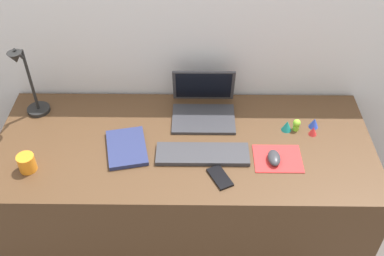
{
  "coord_description": "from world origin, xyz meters",
  "views": [
    {
      "loc": [
        0.05,
        -1.52,
        2.19
      ],
      "look_at": [
        0.04,
        0.0,
        0.83
      ],
      "focal_mm": 43.0,
      "sensor_mm": 36.0,
      "label": 1
    }
  ],
  "objects_px": {
    "toy_figurine_blue": "(314,123)",
    "toy_figurine_teal": "(287,126)",
    "notebook_pad": "(127,148)",
    "desk_lamp": "(28,84)",
    "toy_figurine_red": "(313,131)",
    "keyboard": "(203,154)",
    "toy_figurine_lime": "(297,124)",
    "laptop": "(204,104)",
    "mouse": "(274,158)",
    "coffee_mug": "(27,163)",
    "cell_phone": "(220,177)"
  },
  "relations": [
    {
      "from": "toy_figurine_blue",
      "to": "toy_figurine_teal",
      "type": "height_order",
      "value": "toy_figurine_teal"
    },
    {
      "from": "notebook_pad",
      "to": "toy_figurine_teal",
      "type": "xyz_separation_m",
      "value": [
        0.73,
        0.14,
        0.02
      ]
    },
    {
      "from": "desk_lamp",
      "to": "toy_figurine_red",
      "type": "xyz_separation_m",
      "value": [
        1.32,
        -0.12,
        -0.16
      ]
    },
    {
      "from": "keyboard",
      "to": "toy_figurine_red",
      "type": "distance_m",
      "value": 0.53
    },
    {
      "from": "keyboard",
      "to": "toy_figurine_blue",
      "type": "distance_m",
      "value": 0.56
    },
    {
      "from": "toy_figurine_blue",
      "to": "toy_figurine_lime",
      "type": "bearing_deg",
      "value": -166.63
    },
    {
      "from": "laptop",
      "to": "mouse",
      "type": "bearing_deg",
      "value": -47.28
    },
    {
      "from": "keyboard",
      "to": "coffee_mug",
      "type": "relative_size",
      "value": 5.3
    },
    {
      "from": "cell_phone",
      "to": "toy_figurine_teal",
      "type": "height_order",
      "value": "toy_figurine_teal"
    },
    {
      "from": "desk_lamp",
      "to": "toy_figurine_teal",
      "type": "bearing_deg",
      "value": -4.48
    },
    {
      "from": "toy_figurine_red",
      "to": "laptop",
      "type": "bearing_deg",
      "value": 163.08
    },
    {
      "from": "mouse",
      "to": "toy_figurine_teal",
      "type": "relative_size",
      "value": 1.81
    },
    {
      "from": "mouse",
      "to": "toy_figurine_lime",
      "type": "distance_m",
      "value": 0.24
    },
    {
      "from": "desk_lamp",
      "to": "toy_figurine_teal",
      "type": "relative_size",
      "value": 7.55
    },
    {
      "from": "keyboard",
      "to": "toy_figurine_blue",
      "type": "xyz_separation_m",
      "value": [
        0.53,
        0.2,
        0.02
      ]
    },
    {
      "from": "desk_lamp",
      "to": "laptop",
      "type": "bearing_deg",
      "value": 2.17
    },
    {
      "from": "notebook_pad",
      "to": "toy_figurine_lime",
      "type": "bearing_deg",
      "value": -1.79
    },
    {
      "from": "toy_figurine_red",
      "to": "keyboard",
      "type": "bearing_deg",
      "value": -164.22
    },
    {
      "from": "keyboard",
      "to": "notebook_pad",
      "type": "relative_size",
      "value": 1.71
    },
    {
      "from": "laptop",
      "to": "cell_phone",
      "type": "xyz_separation_m",
      "value": [
        0.07,
        -0.43,
        -0.05
      ]
    },
    {
      "from": "toy_figurine_teal",
      "to": "keyboard",
      "type": "bearing_deg",
      "value": -156.16
    },
    {
      "from": "laptop",
      "to": "toy_figurine_red",
      "type": "height_order",
      "value": "laptop"
    },
    {
      "from": "keyboard",
      "to": "desk_lamp",
      "type": "xyz_separation_m",
      "value": [
        -0.8,
        0.27,
        0.18
      ]
    },
    {
      "from": "keyboard",
      "to": "toy_figurine_blue",
      "type": "height_order",
      "value": "toy_figurine_blue"
    },
    {
      "from": "keyboard",
      "to": "toy_figurine_teal",
      "type": "relative_size",
      "value": 7.73
    },
    {
      "from": "toy_figurine_blue",
      "to": "toy_figurine_lime",
      "type": "height_order",
      "value": "toy_figurine_lime"
    },
    {
      "from": "laptop",
      "to": "desk_lamp",
      "type": "xyz_separation_m",
      "value": [
        -0.81,
        -0.03,
        0.13
      ]
    },
    {
      "from": "desk_lamp",
      "to": "coffee_mug",
      "type": "bearing_deg",
      "value": -80.84
    },
    {
      "from": "mouse",
      "to": "coffee_mug",
      "type": "xyz_separation_m",
      "value": [
        -1.06,
        -0.06,
        0.02
      ]
    },
    {
      "from": "keyboard",
      "to": "mouse",
      "type": "distance_m",
      "value": 0.31
    },
    {
      "from": "cell_phone",
      "to": "coffee_mug",
      "type": "bearing_deg",
      "value": 150.34
    },
    {
      "from": "toy_figurine_red",
      "to": "toy_figurine_lime",
      "type": "height_order",
      "value": "toy_figurine_lime"
    },
    {
      "from": "mouse",
      "to": "toy_figurine_teal",
      "type": "xyz_separation_m",
      "value": [
        0.08,
        0.2,
        0.01
      ]
    },
    {
      "from": "laptop",
      "to": "toy_figurine_blue",
      "type": "height_order",
      "value": "laptop"
    },
    {
      "from": "keyboard",
      "to": "cell_phone",
      "type": "xyz_separation_m",
      "value": [
        0.07,
        -0.13,
        -0.01
      ]
    },
    {
      "from": "keyboard",
      "to": "desk_lamp",
      "type": "height_order",
      "value": "desk_lamp"
    },
    {
      "from": "cell_phone",
      "to": "notebook_pad",
      "type": "xyz_separation_m",
      "value": [
        -0.41,
        0.17,
        0.01
      ]
    },
    {
      "from": "cell_phone",
      "to": "notebook_pad",
      "type": "bearing_deg",
      "value": 130.99
    },
    {
      "from": "toy_figurine_blue",
      "to": "toy_figurine_teal",
      "type": "relative_size",
      "value": 0.95
    },
    {
      "from": "coffee_mug",
      "to": "toy_figurine_teal",
      "type": "distance_m",
      "value": 1.17
    },
    {
      "from": "toy_figurine_teal",
      "to": "toy_figurine_red",
      "type": "distance_m",
      "value": 0.12
    },
    {
      "from": "toy_figurine_blue",
      "to": "laptop",
      "type": "bearing_deg",
      "value": 168.95
    },
    {
      "from": "coffee_mug",
      "to": "toy_figurine_blue",
      "type": "relative_size",
      "value": 1.54
    },
    {
      "from": "keyboard",
      "to": "notebook_pad",
      "type": "distance_m",
      "value": 0.34
    },
    {
      "from": "toy_figurine_blue",
      "to": "toy_figurine_lime",
      "type": "xyz_separation_m",
      "value": [
        -0.09,
        -0.02,
        0.01
      ]
    },
    {
      "from": "toy_figurine_lime",
      "to": "toy_figurine_teal",
      "type": "bearing_deg",
      "value": -176.82
    },
    {
      "from": "toy_figurine_red",
      "to": "desk_lamp",
      "type": "bearing_deg",
      "value": 174.64
    },
    {
      "from": "coffee_mug",
      "to": "toy_figurine_red",
      "type": "distance_m",
      "value": 1.28
    },
    {
      "from": "desk_lamp",
      "to": "toy_figurine_red",
      "type": "relative_size",
      "value": 9.35
    },
    {
      "from": "cell_phone",
      "to": "toy_figurine_teal",
      "type": "bearing_deg",
      "value": 16.87
    }
  ]
}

